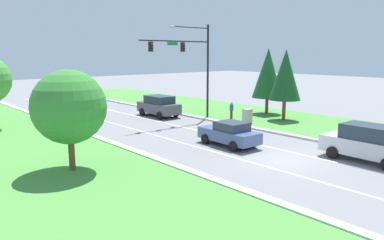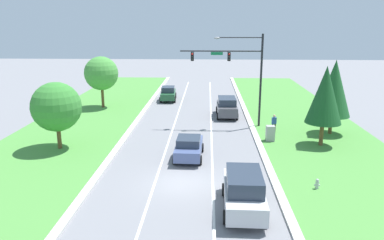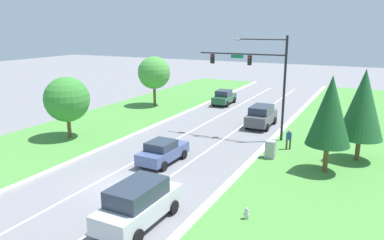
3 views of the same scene
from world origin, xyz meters
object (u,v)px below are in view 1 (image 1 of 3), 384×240
object	(u,v)px
graphite_suv	(159,106)
traffic_signal_mast	(191,57)
pedestrian	(231,110)
conifer_far_right_tree	(268,73)
silver_suv	(369,143)
utility_cabinet	(247,117)
conifer_near_right_tree	(285,75)
fire_hydrant	(360,136)
slate_blue_sedan	(229,133)
forest_sedan	(56,105)
oak_far_left_tree	(69,107)

from	to	relation	value
graphite_suv	traffic_signal_mast	bearing A→B (deg)	-78.63
pedestrian	conifer_far_right_tree	world-z (taller)	conifer_far_right_tree
silver_suv	utility_cabinet	xyz separation A→B (m)	(3.29, 11.88, -0.40)
conifer_near_right_tree	fire_hydrant	bearing A→B (deg)	-107.40
graphite_suv	utility_cabinet	distance (m)	9.13
fire_hydrant	slate_blue_sedan	bearing A→B (deg)	147.00
forest_sedan	conifer_near_right_tree	size ratio (longest dim) A/B	0.72
utility_cabinet	conifer_near_right_tree	bearing A→B (deg)	-13.83
slate_blue_sedan	conifer_far_right_tree	distance (m)	14.24
silver_suv	fire_hydrant	size ratio (longest dim) A/B	7.29
slate_blue_sedan	pedestrian	distance (m)	9.91
slate_blue_sedan	conifer_near_right_tree	world-z (taller)	conifer_near_right_tree
forest_sedan	oak_far_left_tree	bearing A→B (deg)	-111.92
forest_sedan	pedestrian	size ratio (longest dim) A/B	2.76
silver_suv	oak_far_left_tree	bearing A→B (deg)	146.73
silver_suv	conifer_near_right_tree	distance (m)	13.44
utility_cabinet	conifer_far_right_tree	distance (m)	7.03
traffic_signal_mast	fire_hydrant	world-z (taller)	traffic_signal_mast
forest_sedan	oak_far_left_tree	xyz separation A→B (m)	(-6.55, -19.24, 2.49)
silver_suv	oak_far_left_tree	size ratio (longest dim) A/B	0.96
slate_blue_sedan	utility_cabinet	world-z (taller)	slate_blue_sedan
traffic_signal_mast	conifer_near_right_tree	bearing A→B (deg)	-41.86
forest_sedan	silver_suv	size ratio (longest dim) A/B	0.91
pedestrian	fire_hydrant	bearing A→B (deg)	70.52
fire_hydrant	pedestrian	bearing A→B (deg)	92.79
forest_sedan	conifer_far_right_tree	xyz separation A→B (m)	(15.91, -14.28, 3.25)
forest_sedan	conifer_far_right_tree	distance (m)	21.63
graphite_suv	slate_blue_sedan	world-z (taller)	graphite_suv
utility_cabinet	fire_hydrant	world-z (taller)	utility_cabinet
graphite_suv	pedestrian	distance (m)	7.16
pedestrian	oak_far_left_tree	world-z (taller)	oak_far_left_tree
silver_suv	conifer_near_right_tree	bearing A→B (deg)	57.78
graphite_suv	conifer_far_right_tree	xyz separation A→B (m)	(8.86, -6.20, 3.10)
slate_blue_sedan	pedestrian	bearing A→B (deg)	44.35
forest_sedan	traffic_signal_mast	bearing A→B (deg)	-59.72
graphite_suv	forest_sedan	bearing A→B (deg)	130.40
graphite_suv	oak_far_left_tree	bearing A→B (deg)	-141.35
oak_far_left_tree	graphite_suv	bearing A→B (deg)	39.35
traffic_signal_mast	oak_far_left_tree	xyz separation A→B (m)	(-14.43, -7.29, -2.33)
fire_hydrant	conifer_near_right_tree	bearing A→B (deg)	72.60
silver_suv	utility_cabinet	distance (m)	12.34
forest_sedan	fire_hydrant	distance (m)	28.36
slate_blue_sedan	graphite_suv	bearing A→B (deg)	76.95
utility_cabinet	oak_far_left_tree	size ratio (longest dim) A/B	0.26
traffic_signal_mast	conifer_near_right_tree	world-z (taller)	traffic_signal_mast
utility_cabinet	fire_hydrant	size ratio (longest dim) A/B	1.95
silver_suv	conifer_far_right_tree	size ratio (longest dim) A/B	0.77
silver_suv	utility_cabinet	world-z (taller)	silver_suv
silver_suv	pedestrian	world-z (taller)	silver_suv
graphite_suv	pedestrian	world-z (taller)	graphite_suv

